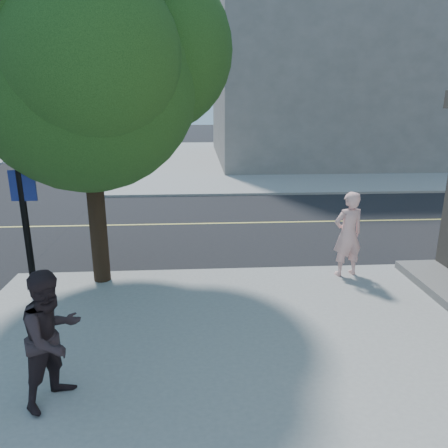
{
  "coord_description": "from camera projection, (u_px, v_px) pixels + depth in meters",
  "views": [
    {
      "loc": [
        3.43,
        -9.95,
        4.18
      ],
      "look_at": [
        4.06,
        -0.03,
        1.3
      ],
      "focal_mm": 34.03,
      "sensor_mm": 36.0,
      "label": 1
    }
  ],
  "objects": [
    {
      "name": "pedestrian",
      "position": [
        52.0,
        337.0,
        5.78
      ],
      "size": [
        1.12,
        1.19,
        1.94
      ],
      "primitive_type": "imported",
      "rotation": [
        0.0,
        0.0,
        1.03
      ],
      "color": "#291F22",
      "rests_on": "sidewalk_se"
    },
    {
      "name": "filler_ne",
      "position": [
        342.0,
        59.0,
        30.45
      ],
      "size": [
        18.0,
        16.0,
        14.0
      ],
      "primitive_type": "cube",
      "color": "slate",
      "rests_on": "sidewalk_ne"
    },
    {
      "name": "sidewalk_ne",
      "position": [
        331.0,
        158.0,
        31.9
      ],
      "size": [
        29.0,
        25.0,
        0.12
      ],
      "primitive_type": "cube",
      "color": "gray",
      "rests_on": "ground"
    },
    {
      "name": "street_tree",
      "position": [
        90.0,
        50.0,
        8.65
      ],
      "size": [
        5.91,
        5.37,
        7.85
      ],
      "rotation": [
        0.0,
        0.0,
        -0.12
      ],
      "color": "black",
      "rests_on": "sidewalk_se"
    },
    {
      "name": "ground",
      "position": [
        60.0,
        277.0,
        10.49
      ],
      "size": [
        140.0,
        140.0,
        0.0
      ],
      "primitive_type": "plane",
      "color": "black",
      "rests_on": "ground"
    },
    {
      "name": "man_on_phone",
      "position": [
        348.0,
        234.0,
        10.05
      ],
      "size": [
        0.84,
        0.65,
        2.06
      ],
      "primitive_type": "imported",
      "rotation": [
        0.0,
        0.0,
        3.37
      ],
      "color": "beige",
      "rests_on": "sidewalk_se"
    },
    {
      "name": "road_ew",
      "position": [
        100.0,
        226.0,
        14.8
      ],
      "size": [
        140.0,
        9.0,
        0.01
      ],
      "primitive_type": "cube",
      "color": "black",
      "rests_on": "ground"
    }
  ]
}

